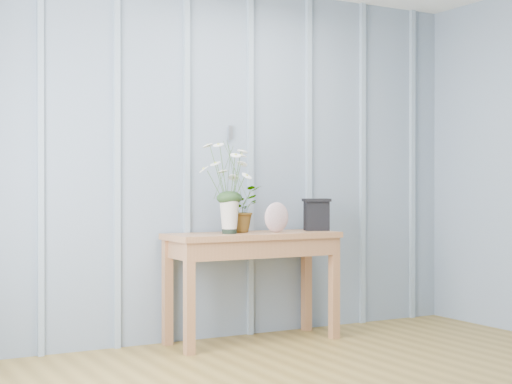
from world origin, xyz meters
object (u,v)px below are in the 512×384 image
sideboard (252,249)px  carved_box (316,214)px  felt_disc_vessel (277,217)px  daisy_vase (229,176)px

sideboard → carved_box: carved_box is taller
sideboard → felt_disc_vessel: 0.28m
felt_disc_vessel → carved_box: (0.36, 0.05, 0.01)m
daisy_vase → carved_box: size_ratio=2.69×
daisy_vase → carved_box: (0.72, 0.03, -0.27)m
daisy_vase → felt_disc_vessel: 0.46m
daisy_vase → felt_disc_vessel: bearing=-2.7°
sideboard → carved_box: size_ratio=5.20×
sideboard → daisy_vase: (-0.19, -0.03, 0.50)m
carved_box → sideboard: bearing=-179.8°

